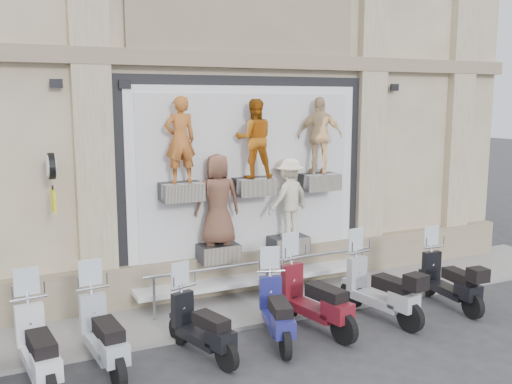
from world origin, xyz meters
TOP-DOWN VIEW (x-y plane):
  - ground at (0.00, 0.00)m, footprint 90.00×90.00m
  - sidewalk at (0.00, 2.10)m, footprint 16.00×2.20m
  - building at (0.00, 7.00)m, footprint 14.00×8.60m
  - shop_vitrine at (0.06, 2.75)m, footprint 5.60×0.94m
  - guard_rail at (0.00, 2.00)m, footprint 5.06×0.10m
  - clock_sign_bracket at (-3.90, 2.47)m, footprint 0.10×0.80m
  - scooter_b at (-4.41, 0.47)m, footprint 0.77×2.01m
  - scooter_c at (-3.48, 0.56)m, footprint 0.73×1.99m
  - scooter_d at (-1.99, 0.35)m, footprint 0.97×1.85m
  - scooter_e at (-0.64, 0.35)m, footprint 1.03×1.93m
  - scooter_f at (0.19, 0.49)m, footprint 0.98×2.12m
  - scooter_g at (1.56, 0.41)m, footprint 0.91×2.07m
  - scooter_h at (3.22, 0.36)m, footprint 0.68×1.90m

SIDE VIEW (x-z plane):
  - ground at x=0.00m, z-range 0.00..0.00m
  - sidewalk at x=0.00m, z-range 0.00..0.08m
  - guard_rail at x=0.00m, z-range 0.00..0.93m
  - scooter_d at x=-1.99m, z-range 0.00..1.45m
  - scooter_e at x=-0.64m, z-range 0.00..1.51m
  - scooter_h at x=3.22m, z-range 0.00..1.52m
  - scooter_c at x=-3.48m, z-range 0.00..1.58m
  - scooter_b at x=-4.41m, z-range 0.00..1.60m
  - scooter_g at x=1.56m, z-range 0.00..1.63m
  - scooter_f at x=0.19m, z-range 0.00..1.66m
  - shop_vitrine at x=0.06m, z-range 0.22..4.52m
  - clock_sign_bracket at x=-3.90m, z-range 2.29..3.31m
  - building at x=0.00m, z-range 0.00..12.00m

